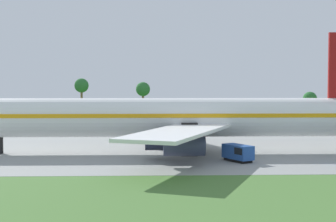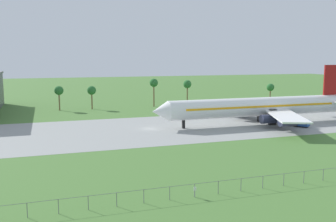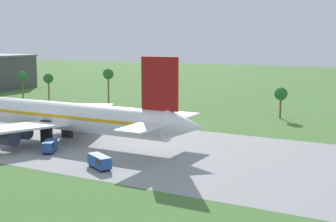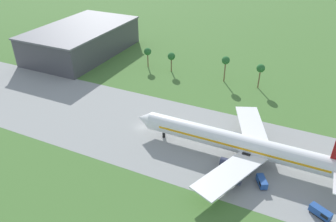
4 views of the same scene
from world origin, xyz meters
name	(u,v)px [view 1 (image 1 of 4)]	position (x,y,z in m)	size (l,w,h in m)	color
jet_airliner	(179,118)	(37.37, -2.40, 5.46)	(73.42, 51.73, 18.65)	white
fuel_truck	(239,153)	(45.08, -11.69, 1.26)	(4.05, 5.15, 2.32)	black
palm_tree_row	(88,94)	(17.18, 49.07, 8.25)	(101.34, 3.60, 12.10)	brown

